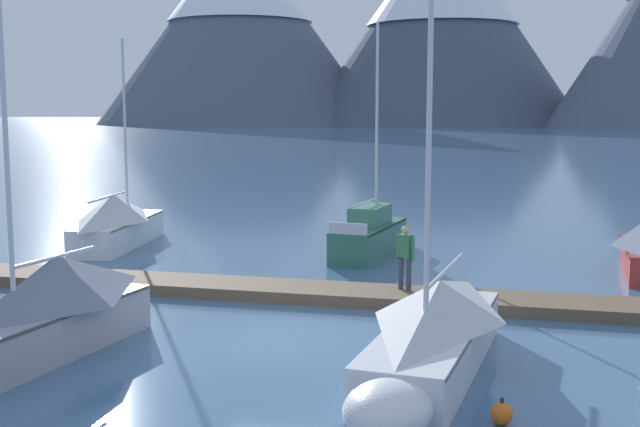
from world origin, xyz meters
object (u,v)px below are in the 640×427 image
Objects in this scene: sailboat_mid_dock_port at (373,234)px; sailboat_mid_dock_starboard at (432,333)px; mooring_buoy_channel_marker at (502,413)px; person_on_dock at (405,253)px; sailboat_second_berth at (38,312)px; sailboat_nearest_berth at (119,221)px.

sailboat_mid_dock_starboard is (2.42, -12.49, 0.11)m from sailboat_mid_dock_port.
person_on_dock is at bearing 104.36° from mooring_buoy_channel_marker.
sailboat_second_berth reaches higher than person_on_dock.
sailboat_mid_dock_starboard reaches higher than sailboat_mid_dock_port.
sailboat_mid_dock_port is at bearing -0.53° from sailboat_nearest_berth.
sailboat_mid_dock_port is 15.24m from mooring_buoy_channel_marker.
sailboat_mid_dock_port is (5.48, 12.70, -0.23)m from sailboat_second_berth.
sailboat_second_berth is at bearing -139.37° from person_on_dock.
sailboat_second_berth is 4.86× the size of person_on_dock.
sailboat_mid_dock_starboard is 2.67m from mooring_buoy_channel_marker.
sailboat_mid_dock_port reaches higher than person_on_dock.
sailboat_second_berth is at bearing -178.44° from sailboat_mid_dock_starboard.
sailboat_mid_dock_starboard is at bearing 117.17° from mooring_buoy_channel_marker.
sailboat_nearest_berth is at bearing 133.02° from sailboat_mid_dock_starboard.
sailboat_mid_dock_starboard is at bearing -46.98° from sailboat_nearest_berth.
sailboat_nearest_berth is 17.20m from sailboat_mid_dock_starboard.
mooring_buoy_channel_marker is at bearing -49.04° from sailboat_nearest_berth.
person_on_dock is at bearing 40.63° from sailboat_second_berth.
sailboat_mid_dock_starboard reaches higher than sailboat_nearest_berth.
sailboat_mid_dock_port is (9.31, -0.09, -0.24)m from sailboat_nearest_berth.
sailboat_mid_dock_port is 4.65× the size of person_on_dock.
sailboat_second_berth reaches higher than sailboat_nearest_berth.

